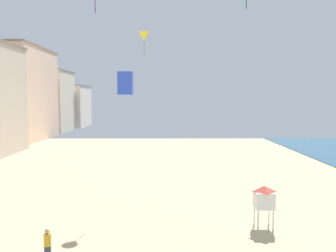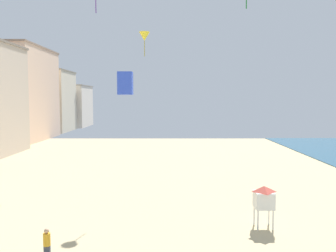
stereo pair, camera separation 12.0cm
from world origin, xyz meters
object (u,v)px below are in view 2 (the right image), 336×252
Objects in this scene: kite_flyer at (47,243)px; kite_blue_box at (125,83)px; kite_yellow_delta at (144,36)px; lifeguard_stand at (264,198)px.

kite_flyer is 1.17× the size of kite_blue_box.
kite_blue_box is at bearing -96.06° from kite_yellow_delta.
lifeguard_stand is at bearing -46.34° from kite_yellow_delta.
kite_blue_box is at bearing -172.08° from lifeguard_stand.
lifeguard_stand is 10.94m from kite_blue_box.
kite_yellow_delta is (3.87, 12.56, 11.87)m from kite_flyer.
kite_yellow_delta is (-7.68, 8.05, 10.95)m from lifeguard_stand.
lifeguard_stand is 1.31× the size of kite_yellow_delta.
lifeguard_stand is at bearing -176.31° from kite_flyer.
kite_blue_box is (-8.42, 1.09, 6.90)m from lifeguard_stand.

